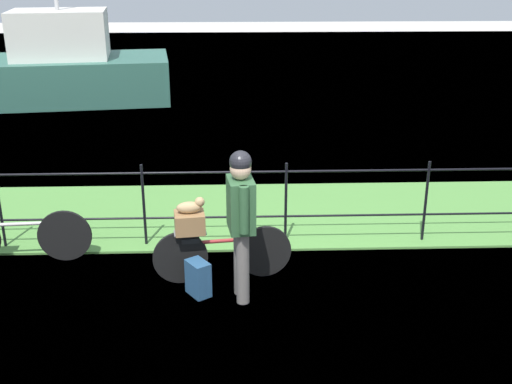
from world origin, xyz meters
TOP-DOWN VIEW (x-y plane):
  - ground_plane at (0.00, 0.00)m, footprint 60.00×60.00m
  - grass_strip at (0.00, 2.84)m, footprint 27.00×2.40m
  - harbor_water at (0.00, 10.26)m, footprint 30.00×30.00m
  - iron_fence at (-0.00, 1.86)m, footprint 18.04×0.04m
  - bicycle_main at (-0.81, 0.94)m, footprint 1.59×0.28m
  - wooden_crate at (-1.15, 0.89)m, footprint 0.37×0.33m
  - terrier_dog at (-1.13, 0.89)m, footprint 0.32×0.18m
  - cyclist_person at (-0.59, 0.51)m, footprint 0.31×0.54m
  - backpack_on_paving at (-1.06, 0.59)m, footprint 0.31×0.33m
  - bicycle_parked at (-3.29, 1.46)m, footprint 1.73×0.20m
  - moored_boat_near at (-4.93, 10.54)m, footprint 5.46×3.04m

SIDE VIEW (x-z plane):
  - ground_plane at x=0.00m, z-range 0.00..0.00m
  - harbor_water at x=0.00m, z-range 0.00..0.00m
  - grass_strip at x=0.00m, z-range 0.00..0.03m
  - backpack_on_paving at x=-1.06m, z-range 0.00..0.40m
  - bicycle_main at x=-0.81m, z-range 0.02..0.65m
  - bicycle_parked at x=-3.29m, z-range 0.02..0.67m
  - iron_fence at x=0.00m, z-range 0.09..1.19m
  - wooden_crate at x=-1.15m, z-range 0.63..0.86m
  - moored_boat_near at x=-4.93m, z-range -1.10..2.75m
  - terrier_dog at x=-1.13m, z-range 0.84..1.02m
  - cyclist_person at x=-0.59m, z-range 0.16..1.84m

